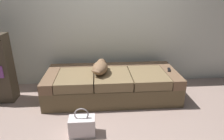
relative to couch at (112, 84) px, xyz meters
The scene contains 6 objects.
ground_plane 0.99m from the couch, 90.00° to the right, with size 10.00×10.00×0.00m, color #A48A7F.
back_wall 1.34m from the couch, 90.00° to the left, with size 6.40×0.10×2.80m, color silver.
couch is the anchor object (origin of this frame).
dog_tan 0.37m from the couch, behind, with size 0.30×0.57×0.19m.
tv_remote 0.99m from the couch, ahead, with size 0.04×0.15×0.02m, color black.
handbag 1.06m from the couch, 114.78° to the right, with size 0.32×0.18×0.38m.
Camera 1 is at (-0.22, -2.03, 1.66)m, focal length 31.52 mm.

